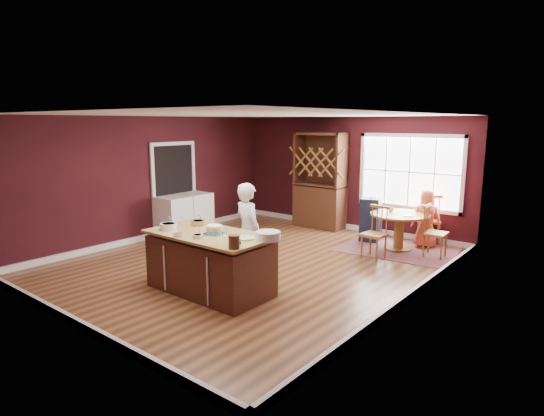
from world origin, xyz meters
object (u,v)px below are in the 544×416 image
Objects in this scene: high_chair at (370,219)px; dryer at (195,213)px; dining_table at (399,224)px; chair_south at (374,232)px; baker at (248,231)px; chair_north at (428,218)px; seated_woman at (426,219)px; chair_east at (436,231)px; toddler at (374,204)px; washer at (174,217)px; hutch at (320,181)px; kitchen_island at (210,264)px; layer_cake at (214,230)px.

high_chair is 4.04m from dryer.
chair_south is (-0.13, -0.88, -0.02)m from dining_table.
baker reaches higher than chair_north.
chair_south is at bearing 9.66° from dryer.
high_chair reaches higher than dryer.
dryer is at bearing 1.09° from seated_woman.
chair_east is at bearing 101.35° from seated_woman.
toddler is 0.28× the size of washer.
seated_woman reaches higher than chair_north.
toddler is at bearing -82.51° from baker.
chair_south reaches higher than dining_table.
chair_north is at bearing 3.06° from hutch.
dining_table is 0.87m from toddler.
seated_woman reaches higher than kitchen_island.
kitchen_island is at bearing -38.47° from dryer.
baker is 4.09m from seated_woman.
high_chair is (-1.14, -0.27, -0.11)m from seated_woman.
kitchen_island reaches higher than dining_table.
washer is at bearing -2.46° from baker.
chair_north reaches higher than washer.
washer is at bearing -158.27° from chair_south.
kitchen_island is 0.56m from layer_cake.
seated_woman reaches higher than washer.
dining_table is at bearing -25.02° from toddler.
chair_north is 4.23× the size of toddler.
dryer is (-3.59, -1.86, -0.03)m from high_chair.
chair_south is 0.93× the size of chair_north.
seated_woman reaches higher than toddler.
seated_woman is at bearing 73.24° from chair_north.
toddler is 0.28× the size of dryer.
dining_table is 0.89m from chair_south.
chair_east is (1.99, 3.17, -0.29)m from baker.
dryer is at bearing 141.53° from kitchen_island.
chair_south is at bearing 47.98° from seated_woman.
seated_woman is (0.06, -0.31, 0.06)m from chair_north.
kitchen_island is 1.68× the size of dining_table.
hutch reaches higher than seated_woman.
seated_woman reaches higher than chair_east.
hutch is (-1.60, 0.44, 0.67)m from high_chair.
dining_table is 4.91m from washer.
dining_table is 1.14× the size of chair_east.
baker reaches higher than chair_south.
chair_east is at bearing 46.54° from chair_south.
hutch reaches higher than toddler.
chair_north is 2.74m from hutch.
baker is 1.33× the size of seated_woman.
seated_woman is 4.67× the size of toddler.
washer is at bearing 7.21° from seated_woman.
layer_cake is at bearing 48.09° from seated_woman.
hutch is at bearing 104.06° from layer_cake.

